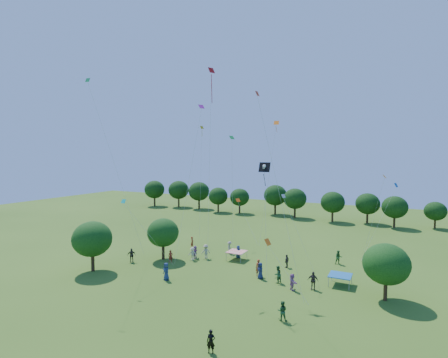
% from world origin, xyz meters
% --- Properties ---
extents(ground, '(160.00, 160.00, 0.00)m').
position_xyz_m(ground, '(0.00, 0.00, 0.00)').
color(ground, '#456A1F').
extents(near_tree_west, '(4.50, 4.50, 5.81)m').
position_xyz_m(near_tree_west, '(-15.44, 10.88, 3.78)').
color(near_tree_west, '#422B19').
rests_on(near_tree_west, ground).
extents(near_tree_north, '(4.04, 4.04, 5.30)m').
position_xyz_m(near_tree_north, '(-10.96, 18.32, 3.47)').
color(near_tree_north, '#422B19').
rests_on(near_tree_north, ground).
extents(near_tree_east, '(4.18, 4.18, 5.31)m').
position_xyz_m(near_tree_east, '(15.14, 17.18, 3.42)').
color(near_tree_east, '#422B19').
rests_on(near_tree_east, ground).
extents(treeline, '(88.01, 8.77, 6.77)m').
position_xyz_m(treeline, '(-1.73, 55.43, 4.09)').
color(treeline, '#422B19').
rests_on(treeline, ground).
extents(tent_red_stripe, '(2.20, 2.20, 1.10)m').
position_xyz_m(tent_red_stripe, '(-2.38, 22.35, 1.04)').
color(tent_red_stripe, '#F7331D').
rests_on(tent_red_stripe, ground).
extents(tent_blue, '(2.20, 2.20, 1.10)m').
position_xyz_m(tent_blue, '(10.83, 19.18, 1.04)').
color(tent_blue, '#195DA4').
rests_on(tent_blue, ground).
extents(man_in_black, '(0.68, 0.53, 1.61)m').
position_xyz_m(man_in_black, '(4.86, 2.35, 0.81)').
color(man_in_black, black).
rests_on(man_in_black, ground).
extents(crowd_person_0, '(0.85, 0.54, 1.61)m').
position_xyz_m(crowd_person_0, '(-2.56, 23.22, 0.81)').
color(crowd_person_0, navy).
rests_on(crowd_person_0, ground).
extents(crowd_person_1, '(0.81, 0.66, 1.86)m').
position_xyz_m(crowd_person_1, '(2.31, 17.98, 0.93)').
color(crowd_person_1, '#9C3C1C').
rests_on(crowd_person_1, ground).
extents(crowd_person_2, '(0.83, 1.02, 1.81)m').
position_xyz_m(crowd_person_2, '(4.85, 16.93, 0.91)').
color(crowd_person_2, '#22502D').
rests_on(crowd_person_2, ground).
extents(crowd_person_3, '(1.17, 0.72, 1.66)m').
position_xyz_m(crowd_person_3, '(-7.36, 19.67, 0.83)').
color(crowd_person_3, beige).
rests_on(crowd_person_3, ground).
extents(crowd_person_4, '(0.56, 0.98, 1.58)m').
position_xyz_m(crowd_person_4, '(4.28, 22.20, 0.79)').
color(crowd_person_4, '#433936').
rests_on(crowd_person_4, ground).
extents(crowd_person_5, '(1.39, 1.57, 1.67)m').
position_xyz_m(crowd_person_5, '(6.76, 15.68, 0.83)').
color(crowd_person_5, '#A560A1').
rests_on(crowd_person_5, ground).
extents(crowd_person_6, '(0.99, 0.90, 1.77)m').
position_xyz_m(crowd_person_6, '(2.77, 17.27, 0.89)').
color(crowd_person_6, '#1A244D').
rests_on(crowd_person_6, ground).
extents(crowd_person_7, '(0.67, 0.67, 1.54)m').
position_xyz_m(crowd_person_7, '(-9.28, 17.60, 0.77)').
color(crowd_person_7, '#9C2C1C').
rests_on(crowd_person_7, ground).
extents(crowd_person_8, '(0.89, 0.63, 1.62)m').
position_xyz_m(crowd_person_8, '(7.79, 9.04, 0.81)').
color(crowd_person_8, '#225029').
rests_on(crowd_person_8, ground).
extents(crowd_person_9, '(0.75, 1.20, 1.71)m').
position_xyz_m(crowd_person_9, '(-4.36, 24.39, 0.86)').
color(crowd_person_9, '#A59A84').
rests_on(crowd_person_9, ground).
extents(crowd_person_10, '(1.07, 1.05, 1.75)m').
position_xyz_m(crowd_person_10, '(-13.75, 15.49, 0.88)').
color(crowd_person_10, '#37312C').
rests_on(crowd_person_10, ground).
extents(crowd_person_11, '(0.65, 1.58, 1.65)m').
position_xyz_m(crowd_person_11, '(-7.47, 20.45, 0.83)').
color(crowd_person_11, '#9A5A9A').
rests_on(crowd_person_11, ground).
extents(crowd_person_12, '(1.05, 0.84, 1.88)m').
position_xyz_m(crowd_person_12, '(-6.13, 12.33, 0.94)').
color(crowd_person_12, navy).
rests_on(crowd_person_12, ground).
extents(crowd_person_13, '(0.54, 0.70, 1.64)m').
position_xyz_m(crowd_person_13, '(-10.49, 24.62, 0.82)').
color(crowd_person_13, maroon).
rests_on(crowd_person_13, ground).
extents(crowd_person_14, '(0.96, 0.75, 1.72)m').
position_xyz_m(crowd_person_14, '(9.60, 26.27, 0.86)').
color(crowd_person_14, '#275A26').
rests_on(crowd_person_14, ground).
extents(crowd_person_15, '(1.20, 1.25, 1.84)m').
position_xyz_m(crowd_person_15, '(-6.19, 21.05, 0.92)').
color(crowd_person_15, '#A69C85').
rests_on(crowd_person_15, ground).
extents(crowd_person_16, '(1.07, 0.49, 1.82)m').
position_xyz_m(crowd_person_16, '(8.57, 16.77, 0.91)').
color(crowd_person_16, '#3B312F').
rests_on(crowd_person_16, ground).
extents(pirate_kite, '(1.81, 2.72, 11.40)m').
position_xyz_m(pirate_kite, '(3.88, 15.29, 12.03)').
color(pirate_kite, black).
extents(red_high_kite, '(1.06, 0.79, 21.44)m').
position_xyz_m(red_high_kite, '(-2.38, 15.56, 18.52)').
color(red_high_kite, red).
extents(small_kite_0, '(4.10, 1.17, 4.85)m').
position_xyz_m(small_kite_0, '(6.25, 10.74, 5.41)').
color(small_kite_0, '#F4600E').
extents(small_kite_1, '(1.94, 2.32, 16.72)m').
position_xyz_m(small_kite_1, '(0.73, 27.35, 14.88)').
color(small_kite_1, orange).
extents(small_kite_2, '(1.95, 4.14, 16.65)m').
position_xyz_m(small_kite_2, '(-11.36, 28.85, 14.27)').
color(small_kite_2, '#ECAD14').
extents(small_kite_3, '(2.25, 6.31, 20.19)m').
position_xyz_m(small_kite_3, '(-12.91, 10.89, 15.31)').
color(small_kite_3, '#1A9142').
extents(small_kite_4, '(3.56, 2.15, 8.94)m').
position_xyz_m(small_kite_4, '(15.09, 26.25, 8.45)').
color(small_kite_4, blue).
extents(small_kite_5, '(2.77, 2.31, 17.68)m').
position_xyz_m(small_kite_5, '(-4.28, 15.49, 14.85)').
color(small_kite_5, '#9E1A96').
extents(small_kite_6, '(3.43, 0.81, 7.97)m').
position_xyz_m(small_kite_6, '(5.67, 18.30, 7.39)').
color(small_kite_6, silver).
extents(small_kite_7, '(3.75, 4.00, 7.56)m').
position_xyz_m(small_kite_7, '(-8.83, 10.47, 7.17)').
color(small_kite_7, '#0CC2AD').
extents(small_kite_8, '(4.44, 2.82, 5.75)m').
position_xyz_m(small_kite_8, '(-4.51, 28.21, 6.13)').
color(small_kite_8, '#D34A0C').
extents(small_kite_9, '(4.42, 0.49, 17.53)m').
position_xyz_m(small_kite_9, '(6.25, 10.15, 13.70)').
color(small_kite_9, '#FF3A0D').
extents(small_kite_10, '(2.39, 2.62, 10.10)m').
position_xyz_m(small_kite_10, '(14.11, 22.59, 9.00)').
color(small_kite_10, orange).
extents(small_kite_11, '(1.46, 2.34, 14.64)m').
position_xyz_m(small_kite_11, '(-3.53, 23.34, 12.98)').
color(small_kite_11, '#167C30').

